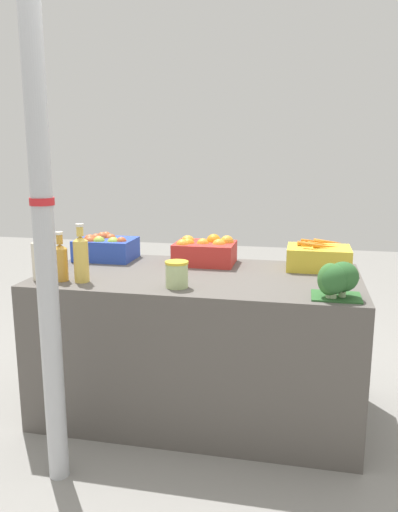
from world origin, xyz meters
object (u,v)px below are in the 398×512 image
support_pole (44,229)px  juice_bottle_amber (61,261)px  orange_crate (205,251)px  carrot_crate (318,257)px  apple_crate (105,247)px  pickle_jar (177,274)px  juice_bottle_golden (81,258)px  juice_bottle_cloudy (39,258)px  broccoli_pile (336,279)px

support_pole → juice_bottle_amber: (-0.16, 0.44, -0.24)m
orange_crate → carrot_crate: 0.65m
apple_crate → pickle_jar: 0.79m
apple_crate → juice_bottle_amber: (-0.02, -0.53, 0.03)m
orange_crate → juice_bottle_amber: 0.83m
orange_crate → juice_bottle_amber: (-0.64, -0.54, 0.03)m
juice_bottle_golden → juice_bottle_cloudy: bearing=180.0°
apple_crate → juice_bottle_cloudy: bearing=-104.6°
orange_crate → carrot_crate: size_ratio=1.00×
pickle_jar → broccoli_pile: bearing=-3.5°
broccoli_pile → juice_bottle_golden: bearing=177.8°
pickle_jar → juice_bottle_golden: bearing=179.7°
juice_bottle_cloudy → juice_bottle_golden: size_ratio=0.89×
juice_bottle_golden → pickle_jar: 0.50m
orange_crate → carrot_crate: (0.65, -0.00, -0.01)m
apple_crate → broccoli_pile: 1.45m
support_pole → juice_bottle_amber: bearing=110.5°
orange_crate → pickle_jar: bearing=-93.1°
orange_crate → juice_bottle_cloudy: size_ratio=1.30×
orange_crate → pickle_jar: 0.54m
support_pole → juice_bottle_cloudy: 0.57m
juice_bottle_cloudy → juice_bottle_amber: juice_bottle_cloudy is taller
apple_crate → broccoli_pile: (1.33, -0.58, 0.01)m
orange_crate → juice_bottle_amber: size_ratio=1.37×
juice_bottle_cloudy → juice_bottle_golden: 0.23m
orange_crate → broccoli_pile: (0.71, -0.58, 0.01)m
orange_crate → juice_bottle_golden: 0.75m
orange_crate → juice_bottle_golden: (-0.52, -0.54, 0.05)m
juice_bottle_amber → pickle_jar: 0.61m
support_pole → orange_crate: support_pole is taller
broccoli_pile → apple_crate: bearing=156.6°
juice_bottle_cloudy → pickle_jar: (0.73, -0.00, -0.05)m
orange_crate → broccoli_pile: 0.92m
support_pole → broccoli_pile: size_ratio=10.22×
juice_bottle_golden → support_pole: bearing=-83.4°
pickle_jar → carrot_crate: bearing=38.4°
orange_crate → broccoli_pile: same height
carrot_crate → juice_bottle_golden: (-1.17, -0.53, 0.06)m
apple_crate → carrot_crate: carrot_crate is taller
juice_bottle_cloudy → juice_bottle_golden: juice_bottle_golden is taller
juice_bottle_cloudy → support_pole: bearing=-57.3°
orange_crate → juice_bottle_cloudy: juice_bottle_cloudy is taller
carrot_crate → juice_bottle_amber: 1.39m
carrot_crate → orange_crate: bearing=179.9°
support_pole → broccoli_pile: 1.27m
carrot_crate → pickle_jar: bearing=-141.6°
broccoli_pile → juice_bottle_amber: size_ratio=0.87×
support_pole → juice_bottle_golden: (-0.05, 0.44, -0.21)m
apple_crate → support_pole: bearing=-81.5°
juice_bottle_amber → juice_bottle_golden: (0.11, 0.00, 0.02)m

